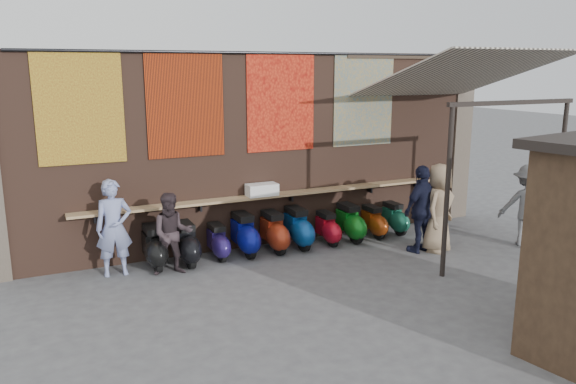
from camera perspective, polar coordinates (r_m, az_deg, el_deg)
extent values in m
plane|color=#474749|center=(9.98, 3.74, -9.22)|extent=(70.00, 70.00, 0.00)
cube|color=brown|center=(11.83, -2.47, 4.27)|extent=(10.00, 0.40, 4.00)
cube|color=#4C4238|center=(14.63, 16.73, 5.34)|extent=(0.50, 0.50, 4.00)
cube|color=#9E7A51|center=(11.66, -1.72, -0.34)|extent=(8.00, 0.32, 0.05)
cube|color=white|center=(11.52, -2.66, 0.24)|extent=(0.64, 0.32, 0.24)
cube|color=maroon|center=(10.64, -20.39, 8.01)|extent=(1.50, 0.02, 2.00)
cube|color=red|center=(10.97, -10.37, 8.69)|extent=(1.50, 0.02, 2.00)
cube|color=red|center=(11.65, -0.71, 9.10)|extent=(1.50, 0.02, 2.00)
cube|color=#265F8B|center=(12.61, 7.69, 9.25)|extent=(1.50, 0.02, 2.00)
cylinder|color=black|center=(11.50, -2.11, 13.94)|extent=(9.50, 0.06, 0.06)
imported|color=#818CBC|center=(10.56, -17.27, -3.50)|extent=(0.66, 0.45, 1.77)
imported|color=#34282C|center=(10.37, -11.67, -4.20)|extent=(0.82, 0.68, 1.52)
imported|color=black|center=(11.68, 13.44, -1.68)|extent=(1.13, 0.71, 1.79)
imported|color=slate|center=(12.81, 23.12, -1.25)|extent=(1.26, 1.23, 1.73)
imported|color=#937A5D|center=(11.80, 15.05, -1.55)|extent=(1.06, 0.95, 1.82)
cube|color=gold|center=(8.65, 27.07, -0.28)|extent=(1.19, 0.26, 0.50)
cube|color=#473321|center=(8.90, 26.44, -6.47)|extent=(2.08, 0.49, 0.06)
cube|color=beige|center=(12.06, 16.84, 11.31)|extent=(3.20, 3.28, 0.97)
cube|color=#33261C|center=(13.29, 12.26, 13.35)|extent=(3.30, 0.08, 0.12)
cube|color=black|center=(11.00, 21.93, 8.43)|extent=(3.00, 0.08, 0.08)
cylinder|color=black|center=(10.23, 15.87, -0.06)|extent=(0.09, 0.09, 3.10)
cylinder|color=black|center=(12.24, 25.84, 1.16)|extent=(0.09, 0.09, 3.10)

